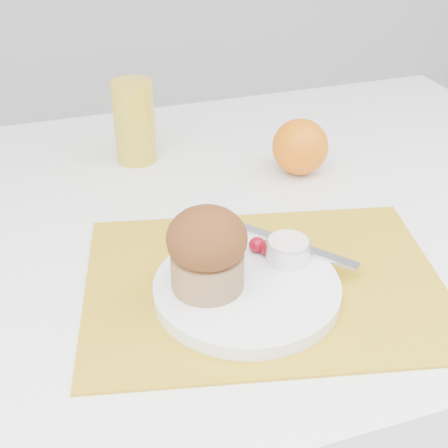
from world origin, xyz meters
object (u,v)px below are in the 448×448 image
object	(u,v)px
plate	(247,289)
muffin	(207,249)
table	(216,400)
juice_glass	(134,122)
orange	(300,147)

from	to	relation	value
plate	muffin	distance (m)	0.07
muffin	plate	bearing A→B (deg)	-13.83
table	plate	distance (m)	0.43
table	juice_glass	world-z (taller)	juice_glass
plate	orange	xyz separation A→B (m)	(0.18, 0.26, 0.03)
table	juice_glass	size ratio (longest dim) A/B	9.33
table	juice_glass	distance (m)	0.48
juice_glass	orange	bearing A→B (deg)	-28.42
orange	juice_glass	bearing A→B (deg)	151.58
table	orange	distance (m)	0.45
table	orange	world-z (taller)	orange
juice_glass	table	bearing A→B (deg)	-70.79
juice_glass	muffin	world-z (taller)	juice_glass
table	juice_glass	bearing A→B (deg)	109.21
plate	juice_glass	xyz separation A→B (m)	(-0.04, 0.38, 0.05)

